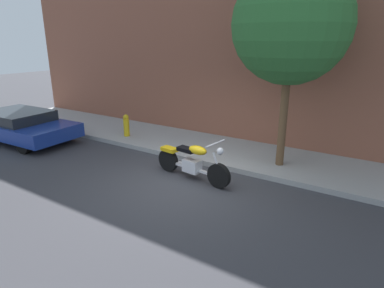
{
  "coord_description": "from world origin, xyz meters",
  "views": [
    {
      "loc": [
        4.16,
        -6.06,
        3.38
      ],
      "look_at": [
        0.01,
        0.4,
        0.92
      ],
      "focal_mm": 30.71,
      "sensor_mm": 36.0,
      "label": 1
    }
  ],
  "objects_px": {
    "motorcycle": "(192,162)",
    "fire_hydrant": "(126,127)",
    "street_tree": "(291,25)",
    "parked_car_blue": "(19,125)"
  },
  "relations": [
    {
      "from": "motorcycle",
      "to": "parked_car_blue",
      "type": "height_order",
      "value": "motorcycle"
    },
    {
      "from": "parked_car_blue",
      "to": "fire_hydrant",
      "type": "bearing_deg",
      "value": 33.39
    },
    {
      "from": "parked_car_blue",
      "to": "street_tree",
      "type": "xyz_separation_m",
      "value": [
        8.5,
        2.24,
        3.15
      ]
    },
    {
      "from": "motorcycle",
      "to": "street_tree",
      "type": "bearing_deg",
      "value": 47.71
    },
    {
      "from": "motorcycle",
      "to": "street_tree",
      "type": "relative_size",
      "value": 0.44
    },
    {
      "from": "motorcycle",
      "to": "fire_hydrant",
      "type": "relative_size",
      "value": 2.48
    },
    {
      "from": "motorcycle",
      "to": "parked_car_blue",
      "type": "xyz_separation_m",
      "value": [
        -6.85,
        -0.42,
        0.11
      ]
    },
    {
      "from": "fire_hydrant",
      "to": "street_tree",
      "type": "bearing_deg",
      "value": 2.14
    },
    {
      "from": "motorcycle",
      "to": "fire_hydrant",
      "type": "xyz_separation_m",
      "value": [
        -3.76,
        1.61,
        0.01
      ]
    },
    {
      "from": "street_tree",
      "to": "parked_car_blue",
      "type": "bearing_deg",
      "value": -165.25
    }
  ]
}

